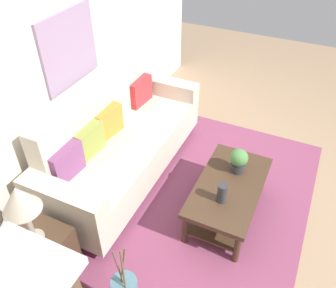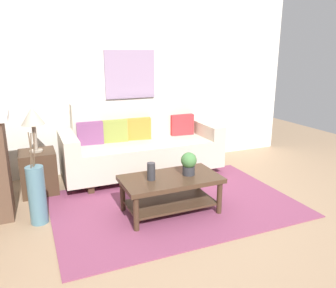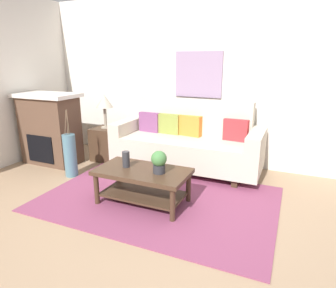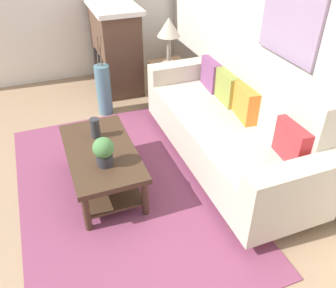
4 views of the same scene
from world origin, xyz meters
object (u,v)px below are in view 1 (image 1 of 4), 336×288
at_px(throw_pillow_plum, 66,163).
at_px(tabletop_vase, 222,193).
at_px(potted_plant_tabletop, 239,160).
at_px(coffee_table, 228,193).
at_px(side_table, 43,259).
at_px(throw_pillow_orange, 108,122).
at_px(couch, 120,143).
at_px(table_lamp, 20,201).
at_px(throw_pillow_crimson, 140,91).
at_px(throw_pillow_olive, 89,141).
at_px(framed_painting, 69,49).

distance_m(throw_pillow_plum, tabletop_vase, 1.46).
height_order(throw_pillow_plum, potted_plant_tabletop, throw_pillow_plum).
bearing_deg(potted_plant_tabletop, coffee_table, 178.14).
distance_m(coffee_table, side_table, 1.79).
height_order(throw_pillow_orange, coffee_table, throw_pillow_orange).
bearing_deg(couch, throw_pillow_plum, 169.99).
relative_size(potted_plant_tabletop, table_lamp, 0.46).
xyz_separation_m(couch, throw_pillow_orange, (-0.00, 0.13, 0.25)).
bearing_deg(potted_plant_tabletop, throw_pillow_crimson, 67.57).
bearing_deg(potted_plant_tabletop, table_lamp, 142.75).
bearing_deg(tabletop_vase, table_lamp, 133.60).
xyz_separation_m(throw_pillow_olive, tabletop_vase, (0.03, -1.40, -0.15)).
bearing_deg(framed_painting, table_lamp, -158.34).
bearing_deg(throw_pillow_orange, throw_pillow_olive, 180.00).
bearing_deg(throw_pillow_olive, table_lamp, -168.03).
bearing_deg(throw_pillow_olive, throw_pillow_orange, 0.00).
distance_m(couch, framed_painting, 1.12).
bearing_deg(throw_pillow_olive, throw_pillow_plum, 180.00).
distance_m(couch, potted_plant_tabletop, 1.30).
relative_size(potted_plant_tabletop, framed_painting, 0.34).
distance_m(couch, throw_pillow_orange, 0.28).
height_order(throw_pillow_crimson, potted_plant_tabletop, throw_pillow_crimson).
bearing_deg(throw_pillow_orange, throw_pillow_plum, 180.00).
bearing_deg(coffee_table, tabletop_vase, 177.55).
height_order(throw_pillow_olive, throw_pillow_crimson, same).
bearing_deg(side_table, throw_pillow_plum, 17.53).
height_order(couch, throw_pillow_plum, couch).
relative_size(coffee_table, tabletop_vase, 5.68).
distance_m(potted_plant_tabletop, framed_painting, 1.97).
bearing_deg(couch, table_lamp, -175.88).
bearing_deg(potted_plant_tabletop, couch, 95.58).
relative_size(potted_plant_tabletop, side_table, 0.47).
bearing_deg(table_lamp, throw_pillow_orange, 9.06).
bearing_deg(couch, side_table, -175.88).
bearing_deg(couch, throw_pillow_crimson, 10.01).
distance_m(tabletop_vase, table_lamp, 1.68).
bearing_deg(couch, throw_pillow_olive, 160.56).
relative_size(couch, throw_pillow_plum, 6.31).
xyz_separation_m(side_table, framed_painting, (1.43, 0.57, 1.17)).
xyz_separation_m(throw_pillow_plum, throw_pillow_crimson, (1.42, 0.00, 0.00)).
xyz_separation_m(couch, tabletop_vase, (-0.32, -1.27, 0.10)).
xyz_separation_m(tabletop_vase, framed_painting, (0.32, 1.74, 0.92)).
height_order(throw_pillow_olive, table_lamp, table_lamp).
distance_m(couch, throw_pillow_crimson, 0.76).
bearing_deg(throw_pillow_olive, throw_pillow_crimson, 0.00).
bearing_deg(throw_pillow_plum, table_lamp, -162.47).
bearing_deg(coffee_table, couch, 85.81).
bearing_deg(coffee_table, table_lamp, 138.66).
bearing_deg(throw_pillow_plum, couch, -10.01).
height_order(throw_pillow_olive, throw_pillow_orange, same).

